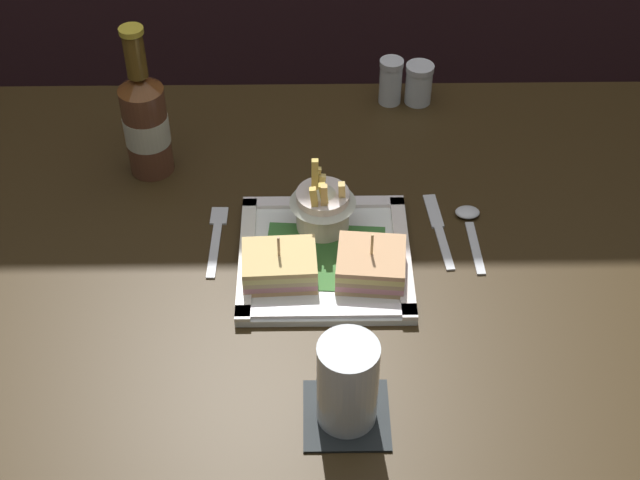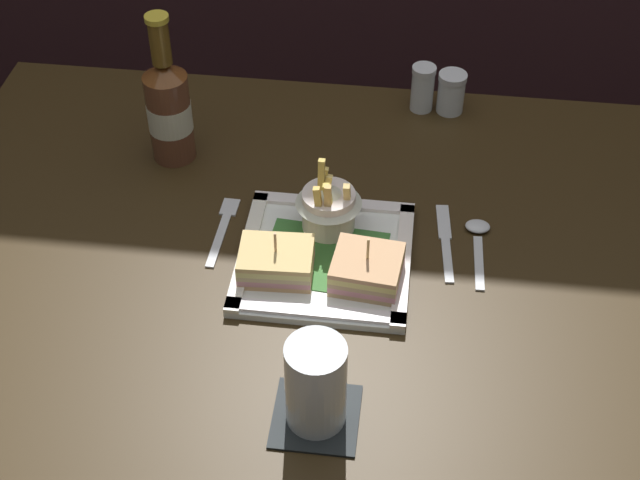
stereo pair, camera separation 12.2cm
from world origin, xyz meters
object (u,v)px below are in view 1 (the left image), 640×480
(sandwich_half_right, at_px, (371,264))
(water_glass, at_px, (347,387))
(dining_table, at_px, (316,327))
(sandwich_half_left, at_px, (280,266))
(beer_bottle, at_px, (145,120))
(pepper_shaker, at_px, (419,86))
(fries_cup, at_px, (323,203))
(knife, at_px, (438,227))
(spoon, at_px, (470,222))
(square_plate, at_px, (325,257))
(fork, at_px, (216,236))
(salt_shaker, at_px, (390,84))

(sandwich_half_right, height_order, water_glass, water_glass)
(dining_table, height_order, sandwich_half_left, sandwich_half_left)
(beer_bottle, distance_m, pepper_shaker, 0.46)
(fries_cup, xyz_separation_m, knife, (0.16, 0.01, -0.05))
(sandwich_half_right, bearing_deg, spoon, 36.61)
(knife, distance_m, spoon, 0.05)
(fries_cup, bearing_deg, square_plate, -87.95)
(fork, relative_size, pepper_shaker, 2.06)
(square_plate, bearing_deg, dining_table, -162.33)
(knife, xyz_separation_m, pepper_shaker, (-0.00, 0.31, 0.03))
(knife, bearing_deg, salt_shaker, 98.71)
(water_glass, xyz_separation_m, knife, (0.14, 0.32, -0.05))
(spoon, distance_m, salt_shaker, 0.32)
(dining_table, xyz_separation_m, square_plate, (0.01, 0.00, 0.14))
(sandwich_half_left, height_order, salt_shaker, same)
(water_glass, height_order, spoon, water_glass)
(square_plate, xyz_separation_m, knife, (0.16, 0.06, -0.01))
(beer_bottle, relative_size, salt_shaker, 3.05)
(water_glass, bearing_deg, spoon, 60.45)
(water_glass, xyz_separation_m, pepper_shaker, (0.14, 0.63, -0.02))
(dining_table, relative_size, sandwich_half_right, 12.13)
(dining_table, xyz_separation_m, fork, (-0.14, 0.05, 0.13))
(sandwich_half_left, height_order, water_glass, water_glass)
(sandwich_half_left, distance_m, pepper_shaker, 0.47)
(square_plate, height_order, knife, square_plate)
(beer_bottle, distance_m, knife, 0.45)
(fork, distance_m, pepper_shaker, 0.45)
(dining_table, xyz_separation_m, knife, (0.17, 0.07, 0.13))
(sandwich_half_right, bearing_deg, pepper_shaker, 76.35)
(spoon, bearing_deg, water_glass, -119.55)
(square_plate, height_order, sandwich_half_right, sandwich_half_right)
(beer_bottle, height_order, knife, beer_bottle)
(square_plate, height_order, fries_cup, fries_cup)
(dining_table, bearing_deg, water_glass, -82.46)
(spoon, height_order, salt_shaker, salt_shaker)
(sandwich_half_right, xyz_separation_m, beer_bottle, (-0.32, 0.24, 0.06))
(dining_table, height_order, beer_bottle, beer_bottle)
(fries_cup, bearing_deg, fork, -176.61)
(fries_cup, distance_m, salt_shaker, 0.34)
(sandwich_half_left, relative_size, sandwich_half_right, 1.04)
(fork, relative_size, spoon, 1.06)
(dining_table, bearing_deg, pepper_shaker, 65.43)
(pepper_shaker, bearing_deg, water_glass, -102.45)
(fork, bearing_deg, beer_bottle, 124.64)
(knife, bearing_deg, sandwich_half_right, -135.07)
(beer_bottle, xyz_separation_m, salt_shaker, (0.37, 0.17, -0.05))
(dining_table, distance_m, beer_bottle, 0.39)
(knife, bearing_deg, spoon, 9.43)
(beer_bottle, distance_m, salt_shaker, 0.41)
(water_glass, bearing_deg, knife, 66.26)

